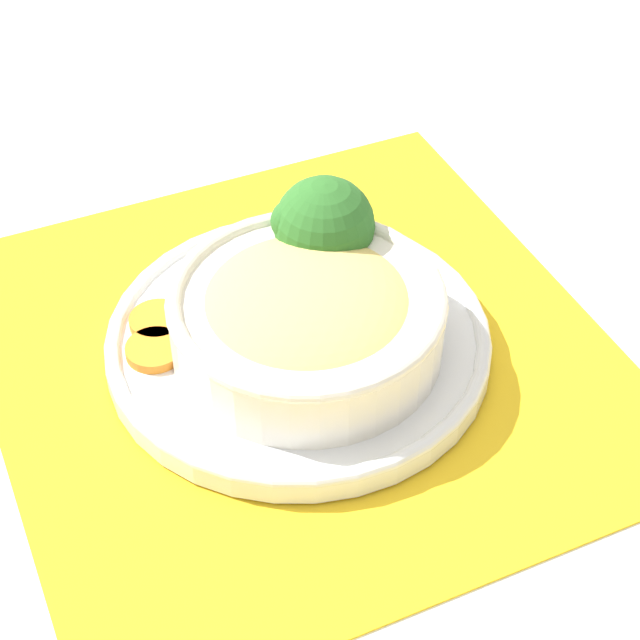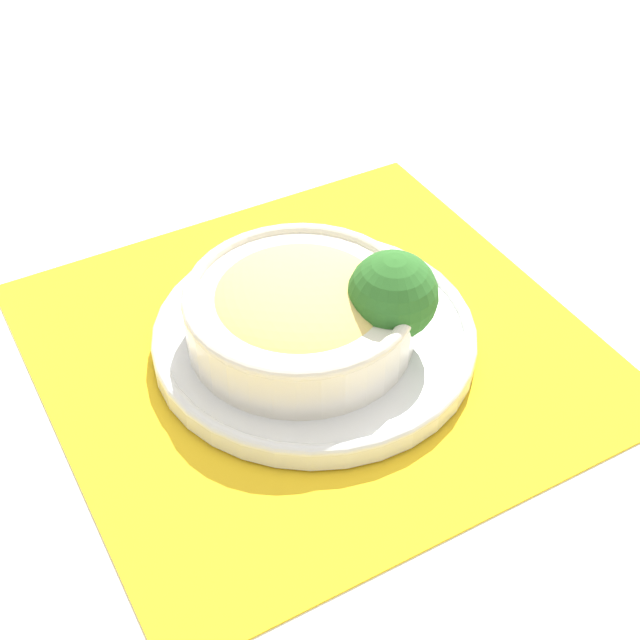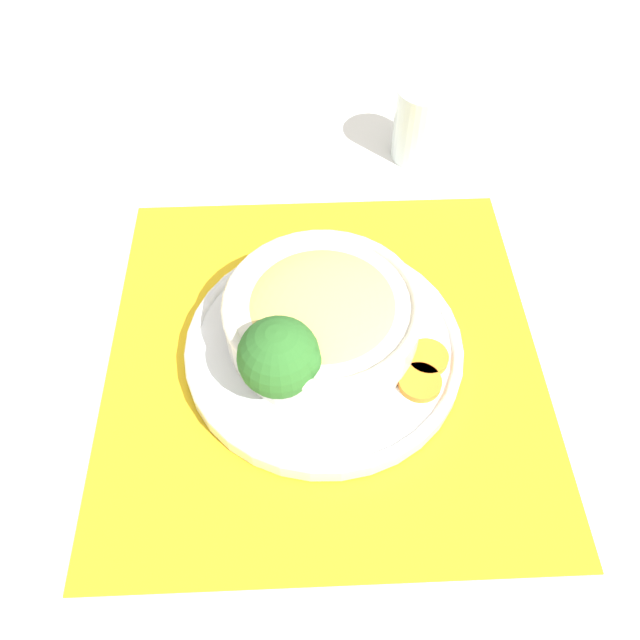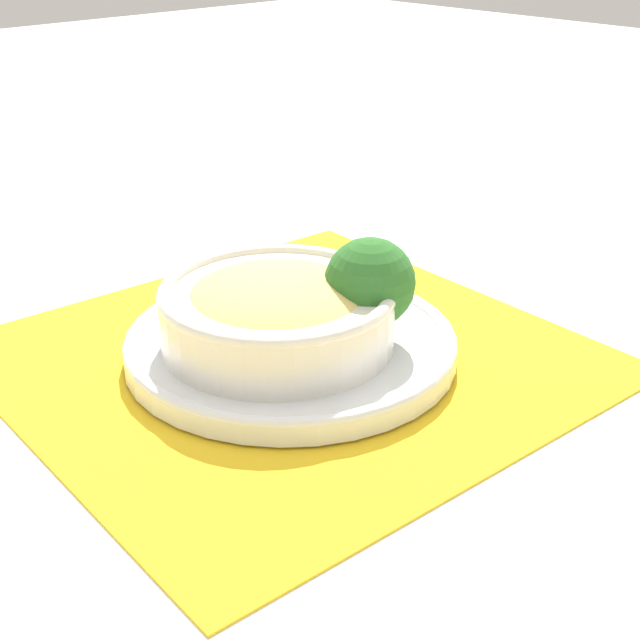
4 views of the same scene
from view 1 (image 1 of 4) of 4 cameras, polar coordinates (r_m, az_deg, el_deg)
ground_plane at (r=0.76m, az=-1.14°, el=-1.90°), size 4.00×4.00×0.00m
placemat at (r=0.76m, az=-1.14°, el=-1.79°), size 0.45×0.47×0.00m
plate at (r=0.75m, az=-1.16°, el=-1.07°), size 0.27×0.27×0.02m
bowl at (r=0.72m, az=-0.63°, el=0.27°), size 0.19×0.19×0.06m
broccoli_floret at (r=0.76m, az=0.19°, el=4.99°), size 0.07×0.07×0.09m
carrot_slice_near at (r=0.76m, az=-8.66°, el=-0.06°), size 0.04×0.04×0.01m
carrot_slice_middle at (r=0.74m, az=-8.81°, el=-1.59°), size 0.04×0.04×0.01m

